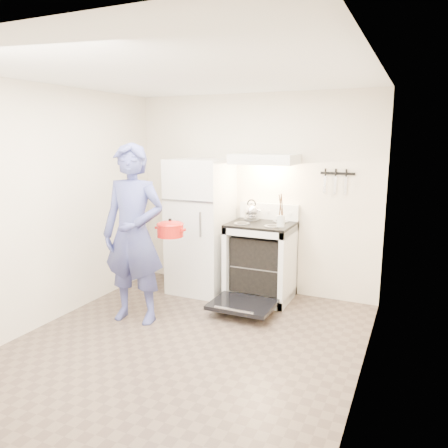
{
  "coord_description": "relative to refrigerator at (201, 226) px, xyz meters",
  "views": [
    {
      "loc": [
        1.95,
        -3.41,
        1.96
      ],
      "look_at": [
        -0.05,
        1.0,
        1.0
      ],
      "focal_mm": 35.0,
      "sensor_mm": 36.0,
      "label": 1
    }
  ],
  "objects": [
    {
      "name": "back_wall",
      "position": [
        0.58,
        0.35,
        0.4
      ],
      "size": [
        3.2,
        0.02,
        2.5
      ],
      "primitive_type": "cube",
      "color": "beige",
      "rests_on": "ground"
    },
    {
      "name": "refrigerator",
      "position": [
        0.0,
        0.0,
        0.0
      ],
      "size": [
        0.7,
        0.7,
        1.7
      ],
      "primitive_type": "cube",
      "color": "silver",
      "rests_on": "floor"
    },
    {
      "name": "utensil_jar",
      "position": [
        1.13,
        -0.24,
        0.2
      ],
      "size": [
        0.12,
        0.12,
        0.13
      ],
      "primitive_type": "cylinder",
      "rotation": [
        0.0,
        0.0,
        -0.35
      ],
      "color": "silver",
      "rests_on": "cooktop"
    },
    {
      "name": "person",
      "position": [
        -0.2,
        -1.15,
        0.1
      ],
      "size": [
        0.75,
        0.54,
        1.91
      ],
      "primitive_type": "imported",
      "rotation": [
        0.0,
        0.0,
        0.13
      ],
      "color": "navy",
      "rests_on": "floor"
    },
    {
      "name": "range_hood",
      "position": [
        0.81,
        0.1,
        0.86
      ],
      "size": [
        0.76,
        0.5,
        0.12
      ],
      "primitive_type": "cube",
      "color": "silver",
      "rests_on": "back_wall"
    },
    {
      "name": "cooktop",
      "position": [
        0.81,
        0.02,
        0.09
      ],
      "size": [
        0.76,
        0.65,
        0.03
      ],
      "primitive_type": "cube",
      "color": "black",
      "rests_on": "stove_body"
    },
    {
      "name": "oven_rack",
      "position": [
        0.81,
        0.02,
        -0.41
      ],
      "size": [
        0.6,
        0.52,
        0.01
      ],
      "primitive_type": "cube",
      "color": "slate",
      "rests_on": "stove_body"
    },
    {
      "name": "tea_kettle",
      "position": [
        0.63,
        0.16,
        0.23
      ],
      "size": [
        0.21,
        0.17,
        0.26
      ],
      "primitive_type": null,
      "color": "silver",
      "rests_on": "cooktop"
    },
    {
      "name": "dutch_oven",
      "position": [
        0.1,
        -0.91,
        0.13
      ],
      "size": [
        0.36,
        0.29,
        0.23
      ],
      "primitive_type": null,
      "color": "red",
      "rests_on": "person"
    },
    {
      "name": "floor",
      "position": [
        0.58,
        -1.45,
        -0.85
      ],
      "size": [
        3.6,
        3.6,
        0.0
      ],
      "primitive_type": "plane",
      "color": "brown",
      "rests_on": "ground"
    },
    {
      "name": "backsplash",
      "position": [
        0.81,
        0.31,
        0.2
      ],
      "size": [
        0.76,
        0.07,
        0.2
      ],
      "primitive_type": "cube",
      "color": "silver",
      "rests_on": "cooktop"
    },
    {
      "name": "stove_body",
      "position": [
        0.81,
        0.02,
        -0.39
      ],
      "size": [
        0.76,
        0.65,
        0.92
      ],
      "primitive_type": "cube",
      "color": "silver",
      "rests_on": "floor"
    },
    {
      "name": "knife_strip",
      "position": [
        1.63,
        0.33,
        0.7
      ],
      "size": [
        0.4,
        0.02,
        0.03
      ],
      "primitive_type": "cube",
      "color": "black",
      "rests_on": "back_wall"
    },
    {
      "name": "oven_door",
      "position": [
        0.81,
        -0.57,
        -0.72
      ],
      "size": [
        0.7,
        0.54,
        0.04
      ],
      "primitive_type": "cube",
      "color": "black",
      "rests_on": "floor"
    },
    {
      "name": "pizza_stone",
      "position": [
        0.8,
        0.08,
        -0.4
      ],
      "size": [
        0.33,
        0.33,
        0.02
      ],
      "primitive_type": "cylinder",
      "color": "#8F6E52",
      "rests_on": "oven_rack"
    }
  ]
}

